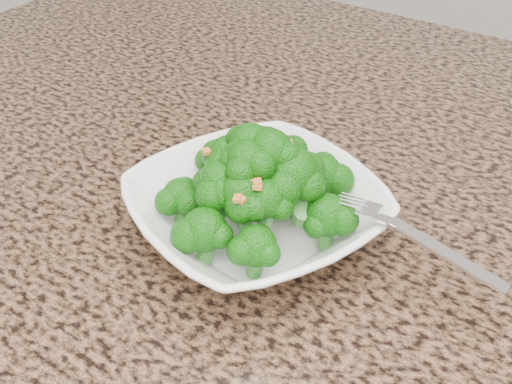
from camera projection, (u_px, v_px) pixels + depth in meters
The scene contains 5 objects.
granite_counter at pixel (444, 276), 0.57m from camera, with size 1.64×1.04×0.03m, color brown.
bowl at pixel (256, 213), 0.57m from camera, with size 0.21×0.21×0.05m, color white.
broccoli_pile at pixel (256, 153), 0.54m from camera, with size 0.19×0.19×0.08m, color #14640B, non-canonical shape.
garlic_topping at pixel (256, 109), 0.51m from camera, with size 0.11×0.11×0.01m, color orange, non-canonical shape.
fork at pixel (390, 222), 0.51m from camera, with size 0.16×0.03×0.01m, color silver, non-canonical shape.
Camera 1 is at (0.10, -0.14, 1.28)m, focal length 45.00 mm.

